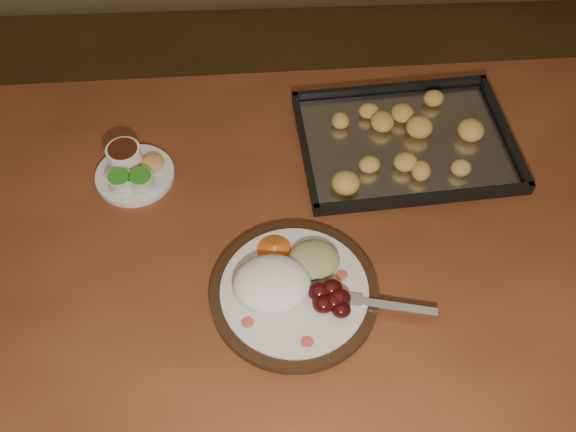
{
  "coord_description": "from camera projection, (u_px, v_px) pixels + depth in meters",
  "views": [
    {
      "loc": [
        0.22,
        -0.37,
        1.71
      ],
      "look_at": [
        0.25,
        0.32,
        0.77
      ],
      "focal_mm": 40.0,
      "sensor_mm": 36.0,
      "label": 1
    }
  ],
  "objects": [
    {
      "name": "condiment_saucer",
      "position": [
        132.0,
        170.0,
        1.23
      ],
      "size": [
        0.15,
        0.15,
        0.05
      ],
      "rotation": [
        0.0,
        0.0,
        0.28
      ],
      "color": "silver",
      "rests_on": "dining_table"
    },
    {
      "name": "dinner_plate",
      "position": [
        292.0,
        287.0,
        1.08
      ],
      "size": [
        0.38,
        0.29,
        0.07
      ],
      "rotation": [
        0.0,
        0.0,
        -0.23
      ],
      "color": "black",
      "rests_on": "dining_table"
    },
    {
      "name": "dining_table",
      "position": [
        298.0,
        266.0,
        1.24
      ],
      "size": [
        1.52,
        0.94,
        0.75
      ],
      "rotation": [
        0.0,
        0.0,
        0.03
      ],
      "color": "brown",
      "rests_on": "ground"
    },
    {
      "name": "baking_tray",
      "position": [
        405.0,
        141.0,
        1.29
      ],
      "size": [
        0.44,
        0.34,
        0.04
      ],
      "rotation": [
        0.0,
        0.0,
        0.08
      ],
      "color": "black",
      "rests_on": "dining_table"
    }
  ]
}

